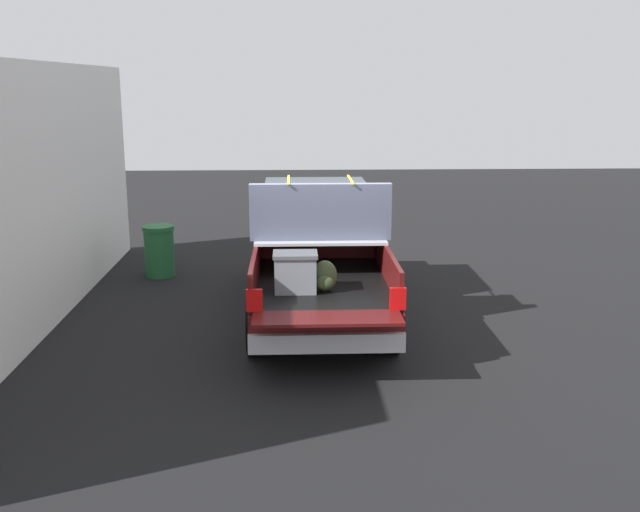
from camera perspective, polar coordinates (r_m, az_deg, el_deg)
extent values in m
plane|color=black|center=(11.78, -0.11, -4.54)|extent=(40.00, 40.00, 0.00)
cube|color=#470F0F|center=(11.61, -0.11, -1.59)|extent=(5.50, 1.92, 0.44)
cube|color=black|center=(10.39, 0.13, -2.00)|extent=(2.80, 1.80, 0.04)
cube|color=#470F0F|center=(10.33, -5.03, -0.81)|extent=(2.80, 0.06, 0.50)
cube|color=#470F0F|center=(10.41, 5.25, -0.72)|extent=(2.80, 0.06, 0.50)
cube|color=#470F0F|center=(11.66, -0.15, 0.87)|extent=(0.06, 1.80, 0.50)
cube|color=#470F0F|center=(8.78, 0.58, -4.89)|extent=(0.55, 1.80, 0.04)
cube|color=#B2B2B7|center=(11.02, -0.04, 1.58)|extent=(1.25, 1.92, 0.04)
cube|color=#470F0F|center=(12.81, -0.34, 2.01)|extent=(2.30, 1.92, 0.50)
cube|color=#2D3842|center=(12.62, -0.33, 4.32)|extent=(1.94, 1.76, 0.58)
cube|color=#470F0F|center=(14.15, -0.52, 2.84)|extent=(0.40, 1.82, 0.38)
cube|color=#B2B2B7|center=(9.04, 0.52, -6.65)|extent=(0.24, 1.92, 0.24)
cube|color=red|center=(8.98, -5.13, -3.46)|extent=(0.06, 0.20, 0.28)
cube|color=red|center=(9.06, 6.08, -3.33)|extent=(0.06, 0.20, 0.28)
cylinder|color=black|center=(13.35, -4.17, -0.52)|extent=(0.85, 0.30, 0.85)
cylinder|color=black|center=(13.41, 3.37, -0.45)|extent=(0.85, 0.30, 0.85)
cylinder|color=black|center=(9.99, -4.81, -5.33)|extent=(0.85, 0.30, 0.85)
cylinder|color=black|center=(10.06, 5.29, -5.20)|extent=(0.85, 0.30, 0.85)
cube|color=slate|center=(9.77, -1.93, -1.41)|extent=(0.40, 0.55, 0.48)
cube|color=#505359|center=(9.70, -1.94, 0.12)|extent=(0.44, 0.59, 0.05)
ellipsoid|color=#384728|center=(9.79, 0.36, -1.55)|extent=(0.20, 0.34, 0.42)
ellipsoid|color=#384728|center=(9.70, 0.39, -2.08)|extent=(0.09, 0.24, 0.19)
cube|color=#4C5166|center=(10.98, -0.04, 2.75)|extent=(0.90, 2.05, 0.42)
cube|color=#4C5166|center=(10.55, 0.04, 4.57)|extent=(0.16, 2.05, 0.40)
cube|color=#4C5166|center=(10.98, -4.88, 4.40)|extent=(0.66, 0.20, 0.22)
cube|color=#4C5166|center=(11.05, 4.76, 4.45)|extent=(0.66, 0.20, 0.22)
cube|color=yellow|center=(10.87, -2.47, 5.94)|extent=(1.00, 0.03, 0.02)
cube|color=yellow|center=(10.91, 2.39, 5.97)|extent=(1.00, 0.03, 0.02)
cube|color=white|center=(11.50, -21.53, 4.15)|extent=(10.68, 0.36, 3.93)
cylinder|color=#1E592D|center=(14.30, -12.39, 0.22)|extent=(0.56, 0.56, 0.90)
cylinder|color=#1E592D|center=(14.20, -12.49, 2.15)|extent=(0.60, 0.60, 0.08)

